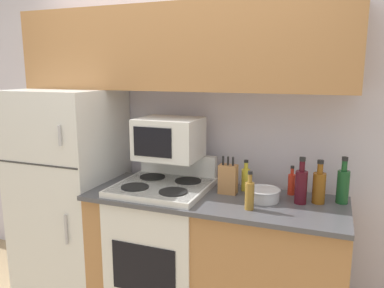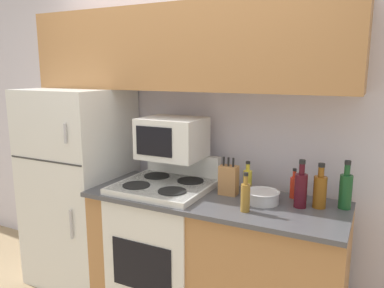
# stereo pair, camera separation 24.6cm
# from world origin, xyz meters

# --- Properties ---
(wall_back) EXTENTS (8.00, 0.05, 2.55)m
(wall_back) POSITION_xyz_m (0.00, 0.72, 1.27)
(wall_back) COLOR silver
(wall_back) RESTS_ON ground_plane
(lower_cabinets) EXTENTS (1.72, 0.65, 0.91)m
(lower_cabinets) POSITION_xyz_m (0.37, 0.30, 0.45)
(lower_cabinets) COLOR #B27A47
(lower_cabinets) RESTS_ON ground_plane
(refrigerator) EXTENTS (0.73, 0.71, 1.60)m
(refrigerator) POSITION_xyz_m (-0.86, 0.34, 0.80)
(refrigerator) COLOR white
(refrigerator) RESTS_ON ground_plane
(upper_cabinets) EXTENTS (2.45, 0.36, 0.59)m
(upper_cabinets) POSITION_xyz_m (0.00, 0.52, 1.89)
(upper_cabinets) COLOR #B27A47
(upper_cabinets) RESTS_ON refrigerator
(stove) EXTENTS (0.64, 0.63, 1.11)m
(stove) POSITION_xyz_m (-0.02, 0.29, 0.49)
(stove) COLOR white
(stove) RESTS_ON ground_plane
(microwave) EXTENTS (0.44, 0.36, 0.29)m
(microwave) POSITION_xyz_m (-0.01, 0.41, 1.26)
(microwave) COLOR white
(microwave) RESTS_ON stove
(knife_block) EXTENTS (0.12, 0.08, 0.26)m
(knife_block) POSITION_xyz_m (0.44, 0.38, 1.01)
(knife_block) COLOR #B27A47
(knife_block) RESTS_ON lower_cabinets
(bowl) EXTENTS (0.22, 0.22, 0.08)m
(bowl) POSITION_xyz_m (0.69, 0.33, 0.95)
(bowl) COLOR silver
(bowl) RESTS_ON lower_cabinets
(bottle_hot_sauce) EXTENTS (0.05, 0.05, 0.20)m
(bottle_hot_sauce) POSITION_xyz_m (0.85, 0.51, 0.99)
(bottle_hot_sauce) COLOR red
(bottle_hot_sauce) RESTS_ON lower_cabinets
(bottle_cooking_spray) EXTENTS (0.06, 0.06, 0.22)m
(bottle_cooking_spray) POSITION_xyz_m (0.54, 0.49, 0.99)
(bottle_cooking_spray) COLOR gold
(bottle_cooking_spray) RESTS_ON lower_cabinets
(bottle_vinegar) EXTENTS (0.06, 0.06, 0.24)m
(bottle_vinegar) POSITION_xyz_m (0.64, 0.14, 1.00)
(bottle_vinegar) COLOR olive
(bottle_vinegar) RESTS_ON lower_cabinets
(bottle_wine_red) EXTENTS (0.08, 0.08, 0.30)m
(bottle_wine_red) POSITION_xyz_m (0.92, 0.36, 1.03)
(bottle_wine_red) COLOR #470F19
(bottle_wine_red) RESTS_ON lower_cabinets
(bottle_whiskey) EXTENTS (0.08, 0.08, 0.28)m
(bottle_whiskey) POSITION_xyz_m (1.03, 0.40, 1.02)
(bottle_whiskey) COLOR brown
(bottle_whiskey) RESTS_ON lower_cabinets
(bottle_wine_green) EXTENTS (0.08, 0.08, 0.30)m
(bottle_wine_green) POSITION_xyz_m (1.17, 0.46, 1.03)
(bottle_wine_green) COLOR #194C23
(bottle_wine_green) RESTS_ON lower_cabinets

